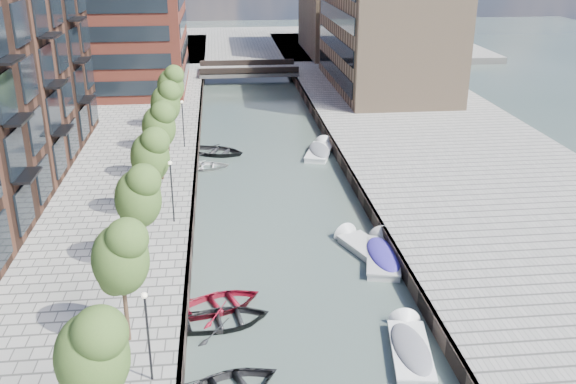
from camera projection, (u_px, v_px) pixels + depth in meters
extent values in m
plane|color=#38473F|center=(266.00, 155.00, 57.29)|extent=(300.00, 300.00, 0.00)
cube|color=gray|center=(440.00, 144.00, 58.71)|extent=(20.00, 140.00, 1.00)
cube|color=#332823|center=(197.00, 152.00, 56.50)|extent=(0.25, 140.00, 1.00)
cube|color=#332823|center=(334.00, 147.00, 57.72)|extent=(0.25, 140.00, 1.00)
cube|color=gray|center=(240.00, 45.00, 112.53)|extent=(80.00, 40.00, 1.00)
cube|color=#8D7156|center=(386.00, 28.00, 76.25)|extent=(12.00, 25.00, 14.00)
cube|color=#8D7156|center=(345.00, 0.00, 99.90)|extent=(12.00, 20.00, 16.00)
cube|color=gray|center=(248.00, 71.00, 86.37)|extent=(13.00, 6.00, 0.60)
cube|color=#332823|center=(249.00, 71.00, 83.56)|extent=(13.00, 0.40, 0.80)
cube|color=#332823|center=(247.00, 63.00, 88.74)|extent=(13.00, 0.40, 0.80)
ellipsoid|color=#2E4A1B|center=(92.00, 351.00, 21.22)|extent=(2.50, 2.50, 3.25)
cylinder|color=#382619|center=(126.00, 309.00, 28.70)|extent=(0.20, 0.20, 3.20)
ellipsoid|color=#2E4A1B|center=(120.00, 255.00, 27.69)|extent=(2.50, 2.50, 3.25)
cylinder|color=#382619|center=(142.00, 241.00, 35.16)|extent=(0.20, 0.20, 3.20)
ellipsoid|color=#2E4A1B|center=(138.00, 195.00, 34.15)|extent=(2.50, 2.50, 3.25)
cylinder|color=#382619|center=(153.00, 193.00, 41.63)|extent=(0.20, 0.20, 3.20)
ellipsoid|color=#2E4A1B|center=(150.00, 154.00, 40.62)|extent=(2.50, 2.50, 3.25)
cylinder|color=#382619|center=(161.00, 159.00, 48.09)|extent=(0.20, 0.20, 3.20)
ellipsoid|color=#2E4A1B|center=(159.00, 124.00, 47.09)|extent=(2.50, 2.50, 3.25)
cylinder|color=#382619|center=(168.00, 133.00, 54.56)|extent=(0.20, 0.20, 3.20)
ellipsoid|color=#2E4A1B|center=(165.00, 101.00, 53.55)|extent=(2.50, 2.50, 3.25)
cylinder|color=#382619|center=(172.00, 112.00, 61.03)|extent=(0.20, 0.20, 3.20)
ellipsoid|color=#2E4A1B|center=(170.00, 84.00, 60.02)|extent=(2.50, 2.50, 3.25)
cylinder|color=black|center=(148.00, 338.00, 25.91)|extent=(0.10, 0.10, 4.00)
sphere|color=#FFF2CC|center=(144.00, 295.00, 25.17)|extent=(0.24, 0.24, 0.24)
cylinder|color=black|center=(172.00, 193.00, 40.69)|extent=(0.10, 0.10, 4.00)
sphere|color=#FFF2CC|center=(170.00, 163.00, 39.95)|extent=(0.24, 0.24, 0.24)
cylinder|color=black|center=(183.00, 125.00, 55.47)|extent=(0.10, 0.10, 4.00)
sphere|color=#FFF2CC|center=(182.00, 102.00, 54.73)|extent=(0.24, 0.24, 0.24)
imported|color=black|center=(225.00, 324.00, 32.21)|extent=(5.07, 4.00, 0.95)
imported|color=maroon|center=(221.00, 307.00, 33.68)|extent=(5.32, 4.62, 0.92)
imported|color=silver|center=(205.00, 168.00, 53.89)|extent=(4.15, 3.05, 0.83)
imported|color=black|center=(217.00, 154.00, 57.41)|extent=(6.08, 5.31, 1.05)
cube|color=white|center=(410.00, 356.00, 29.70)|extent=(2.39, 4.75, 0.64)
cube|color=white|center=(411.00, 349.00, 29.57)|extent=(2.48, 4.86, 0.10)
cone|color=white|center=(405.00, 327.00, 31.78)|extent=(1.80, 1.15, 1.68)
ellipsoid|color=slate|center=(411.00, 348.00, 29.55)|extent=(2.23, 4.34, 0.55)
cube|color=beige|center=(370.00, 253.00, 39.31)|extent=(3.32, 4.99, 0.66)
cube|color=beige|center=(370.00, 248.00, 39.18)|extent=(3.43, 5.11, 0.10)
cone|color=beige|center=(349.00, 238.00, 41.21)|extent=(1.94, 1.48, 1.73)
cube|color=#ADADAB|center=(383.00, 261.00, 38.39)|extent=(2.95, 5.28, 0.70)
cube|color=#ADADAB|center=(383.00, 255.00, 38.25)|extent=(3.06, 5.40, 0.11)
cone|color=#ADADAB|center=(383.00, 242.00, 40.67)|extent=(2.02, 1.38, 1.84)
ellipsoid|color=#2B2094|center=(383.00, 254.00, 38.23)|extent=(2.74, 4.83, 0.61)
cube|color=silver|center=(319.00, 154.00, 57.19)|extent=(3.21, 5.20, 0.69)
cube|color=silver|center=(319.00, 150.00, 57.05)|extent=(3.33, 5.33, 0.11)
cone|color=silver|center=(323.00, 146.00, 59.39)|extent=(2.01, 1.46, 1.80)
ellipsoid|color=#5A5B62|center=(319.00, 150.00, 57.03)|extent=(2.98, 4.76, 0.59)
imported|color=gray|center=(340.00, 75.00, 82.04)|extent=(2.97, 4.57, 1.45)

